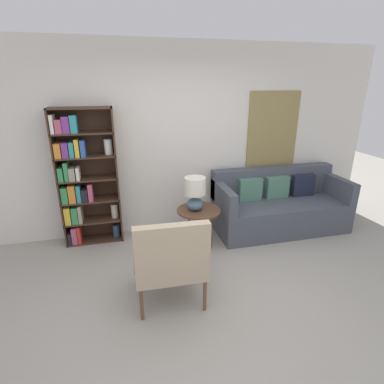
# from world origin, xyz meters

# --- Properties ---
(ground_plane) EXTENTS (14.00, 14.00, 0.00)m
(ground_plane) POSITION_xyz_m (0.00, 0.00, 0.00)
(ground_plane) COLOR #9E998E
(wall_back) EXTENTS (6.40, 0.08, 2.70)m
(wall_back) POSITION_xyz_m (0.03, 2.03, 1.35)
(wall_back) COLOR silver
(wall_back) RESTS_ON ground_plane
(bookshelf) EXTENTS (0.78, 0.30, 1.86)m
(bookshelf) POSITION_xyz_m (-1.25, 1.84, 0.93)
(bookshelf) COLOR #422B1E
(bookshelf) RESTS_ON ground_plane
(armchair) EXTENTS (0.72, 0.66, 0.97)m
(armchair) POSITION_xyz_m (-0.34, 0.24, 0.54)
(armchair) COLOR brown
(armchair) RESTS_ON ground_plane
(couch) EXTENTS (1.99, 0.84, 0.91)m
(couch) POSITION_xyz_m (1.59, 1.59, 0.35)
(couch) COLOR #474C56
(couch) RESTS_ON ground_plane
(side_table) EXTENTS (0.59, 0.59, 0.55)m
(side_table) POSITION_xyz_m (0.24, 1.33, 0.50)
(side_table) COLOR brown
(side_table) RESTS_ON ground_plane
(table_lamp) EXTENTS (0.28, 0.28, 0.45)m
(table_lamp) POSITION_xyz_m (0.19, 1.33, 0.81)
(table_lamp) COLOR slate
(table_lamp) RESTS_ON side_table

